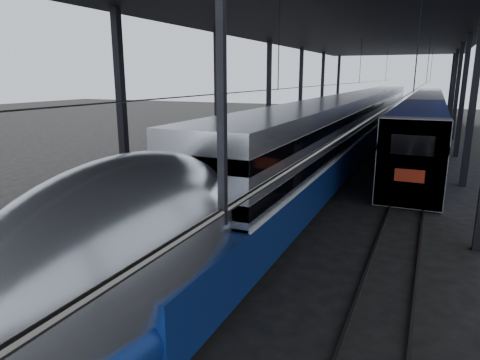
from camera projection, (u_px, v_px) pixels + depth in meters
The scene contains 8 objects.
ground at pixel (171, 257), 14.56m from camera, with size 160.00×160.00×0.00m, color black.
platform at pixel (273, 148), 33.57m from camera, with size 6.00×80.00×1.00m, color #4C4C4F.
yellow_strip at pixel (308, 144), 32.34m from camera, with size 0.30×80.00×0.01m, color gold.
rails at pixel (379, 161), 30.49m from camera, with size 6.52×80.00×0.16m.
canopy at pixel (350, 30), 29.39m from camera, with size 18.00×75.00×9.47m.
tgv_train at pixel (352, 127), 33.56m from camera, with size 3.21×65.20×4.60m.
second_train at pixel (425, 116), 43.32m from camera, with size 3.03×56.05×4.18m.
child at pixel (59, 218), 14.00m from camera, with size 0.35×0.23×0.96m, color #4D2D19.
Camera 1 is at (7.69, -11.38, 6.00)m, focal length 32.00 mm.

